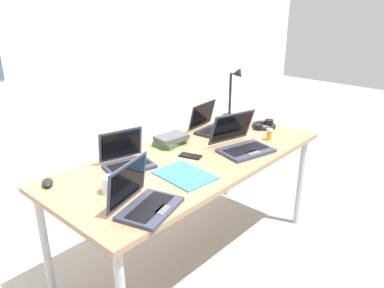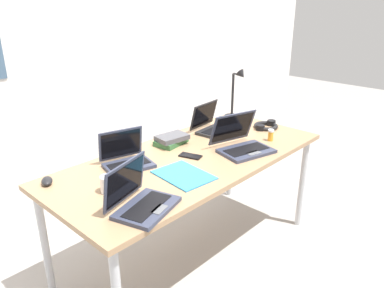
% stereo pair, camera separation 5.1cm
% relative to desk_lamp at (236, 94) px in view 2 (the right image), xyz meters
% --- Properties ---
extents(ground_plane, '(12.00, 12.00, 0.00)m').
position_rel_desk_lamp_xyz_m(ground_plane, '(-0.80, -0.28, -0.94)').
color(ground_plane, gray).
extents(wall_back, '(6.00, 0.13, 2.60)m').
position_rel_desk_lamp_xyz_m(wall_back, '(-0.80, 0.82, 0.36)').
color(wall_back, silver).
rests_on(wall_back, ground_plane).
extents(desk, '(1.80, 0.80, 0.74)m').
position_rel_desk_lamp_xyz_m(desk, '(-0.80, -0.28, -0.25)').
color(desk, '#9E7A56').
rests_on(desk, ground_plane).
extents(desk_lamp, '(0.12, 0.18, 0.40)m').
position_rel_desk_lamp_xyz_m(desk_lamp, '(0.00, 0.00, 0.00)').
color(desk_lamp, black).
rests_on(desk_lamp, desk).
extents(laptop_by_keyboard, '(0.31, 0.28, 0.20)m').
position_rel_desk_lamp_xyz_m(laptop_by_keyboard, '(-1.16, -0.09, -0.16)').
color(laptop_by_keyboard, '#33384C').
rests_on(laptop_by_keyboard, desk).
extents(laptop_center, '(0.39, 0.37, 0.23)m').
position_rel_desk_lamp_xyz_m(laptop_center, '(-0.51, -0.44, -0.15)').
color(laptop_center, '#33384C').
rests_on(laptop_center, desk).
extents(laptop_far_corner, '(0.29, 0.26, 0.20)m').
position_rel_desk_lamp_xyz_m(laptop_far_corner, '(-0.37, -0.07, -0.16)').
color(laptop_far_corner, '#232326').
rests_on(laptop_far_corner, desk).
extents(laptop_near_lamp, '(0.35, 0.31, 0.22)m').
position_rel_desk_lamp_xyz_m(laptop_near_lamp, '(-1.41, -0.52, -0.15)').
color(laptop_near_lamp, '#33384C').
rests_on(laptop_near_lamp, desk).
extents(computer_mouse, '(0.09, 0.11, 0.03)m').
position_rel_desk_lamp_xyz_m(computer_mouse, '(-1.59, 0.03, -0.18)').
color(computer_mouse, black).
rests_on(computer_mouse, desk).
extents(cell_phone, '(0.10, 0.15, 0.01)m').
position_rel_desk_lamp_xyz_m(cell_phone, '(-0.81, -0.27, -0.19)').
color(cell_phone, black).
rests_on(cell_phone, desk).
extents(headphones, '(0.21, 0.18, 0.04)m').
position_rel_desk_lamp_xyz_m(headphones, '(-0.03, -0.31, -0.18)').
color(headphones, black).
rests_on(headphones, desk).
extents(pill_bottle, '(0.04, 0.04, 0.08)m').
position_rel_desk_lamp_xyz_m(pill_bottle, '(-0.24, -0.48, -0.16)').
color(pill_bottle, gold).
rests_on(pill_bottle, desk).
extents(book_stack, '(0.23, 0.18, 0.07)m').
position_rel_desk_lamp_xyz_m(book_stack, '(-0.75, -0.04, -0.16)').
color(book_stack, '#336638').
rests_on(book_stack, desk).
extents(paper_folder_far_corner, '(0.26, 0.33, 0.01)m').
position_rel_desk_lamp_xyz_m(paper_folder_far_corner, '(-1.03, -0.43, -0.19)').
color(paper_folder_far_corner, '#338CC6').
rests_on(paper_folder_far_corner, desk).
extents(coffee_mug, '(0.11, 0.08, 0.09)m').
position_rel_desk_lamp_xyz_m(coffee_mug, '(-1.42, -0.28, -0.15)').
color(coffee_mug, white).
rests_on(coffee_mug, desk).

